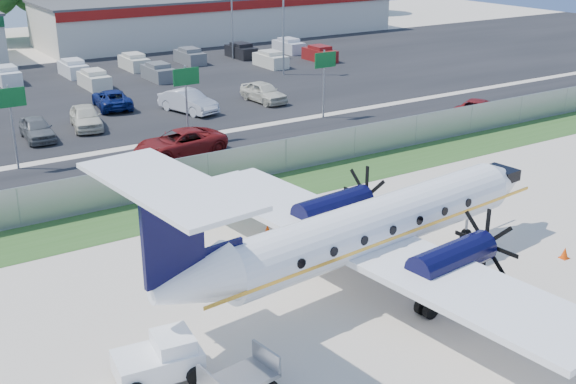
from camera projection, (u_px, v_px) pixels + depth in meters
ground at (370, 292)px, 28.44m from camera, size 170.00×170.00×0.00m
grass_verge at (226, 199)px, 37.89m from camera, size 170.00×4.00×0.02m
access_road at (172, 164)px, 43.40m from camera, size 170.00×8.00×0.02m
parking_lot at (68, 97)px, 59.95m from camera, size 170.00×32.00×0.02m
perimeter_fence at (209, 171)px, 39.11m from camera, size 120.00×0.06×1.99m
building_east at (221, 16)px, 89.47m from camera, size 44.40×12.40×5.24m
sign_left at (11, 109)px, 41.17m from camera, size 1.80×0.26×5.00m
sign_mid at (186, 87)px, 46.73m from camera, size 1.80×0.26×5.00m
sign_right at (325, 69)px, 52.28m from camera, size 1.80×0.26×5.00m
light_pole_ne at (283, 19)px, 66.63m from camera, size 0.90×0.35×9.09m
light_pole_se at (232, 8)px, 74.51m from camera, size 0.90×0.35×9.09m
aircraft at (368, 228)px, 28.28m from camera, size 20.48×20.15×6.29m
pushback_tug at (161, 358)px, 22.87m from camera, size 2.85×2.20×1.45m
baggage_cart_near at (239, 378)px, 22.13m from camera, size 2.40×1.64×1.18m
cone_nose at (565, 253)px, 31.17m from camera, size 0.36×0.36×0.52m
cone_starboard_wing at (267, 231)px, 33.35m from camera, size 0.41×0.41×0.59m
road_car_mid at (181, 155)px, 44.95m from camera, size 5.94×3.00×1.61m
road_car_east at (477, 117)px, 53.65m from camera, size 5.65×4.16×1.43m
parked_car_b at (38, 140)px, 48.19m from camera, size 2.03×4.56×1.52m
parked_car_c at (87, 128)px, 50.81m from camera, size 2.79×5.08×1.64m
parked_car_d at (189, 112)px, 55.05m from camera, size 3.18×5.47×1.70m
parked_car_e at (264, 102)px, 58.17m from camera, size 2.20×4.89×1.63m
parked_car_g at (113, 108)px, 56.30m from camera, size 3.16×5.55×1.46m
far_parking_rows at (51, 86)px, 63.89m from camera, size 56.00×10.00×1.60m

